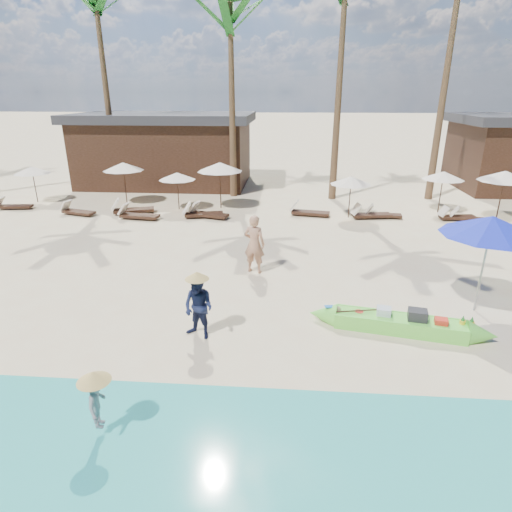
{
  "coord_description": "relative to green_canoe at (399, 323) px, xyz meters",
  "views": [
    {
      "loc": [
        -0.25,
        -9.46,
        5.5
      ],
      "look_at": [
        -1.14,
        2.0,
        1.08
      ],
      "focal_mm": 30.0,
      "sensor_mm": 36.0,
      "label": 1
    }
  ],
  "objects": [
    {
      "name": "ground",
      "position": [
        -2.54,
        0.05,
        -0.21
      ],
      "size": [
        240.0,
        240.0,
        0.0
      ],
      "primitive_type": "plane",
      "color": "beige",
      "rests_on": "ground"
    },
    {
      "name": "wet_sand_strip",
      "position": [
        -2.54,
        -4.95,
        -0.21
      ],
      "size": [
        240.0,
        4.5,
        0.01
      ],
      "primitive_type": "cube",
      "color": "tan",
      "rests_on": "ground"
    },
    {
      "name": "green_canoe",
      "position": [
        0.0,
        0.0,
        0.0
      ],
      "size": [
        4.89,
        1.26,
        0.63
      ],
      "rotation": [
        0.0,
        0.0,
        -0.19
      ],
      "color": "#68E244",
      "rests_on": "ground"
    },
    {
      "name": "tourist",
      "position": [
        -3.84,
        3.43,
        0.75
      ],
      "size": [
        0.8,
        0.63,
        1.92
      ],
      "primitive_type": "imported",
      "rotation": [
        0.0,
        0.0,
        2.87
      ],
      "color": "tan",
      "rests_on": "ground"
    },
    {
      "name": "vendor_green",
      "position": [
        -4.82,
        -0.64,
        0.58
      ],
      "size": [
        0.95,
        0.86,
        1.58
      ],
      "primitive_type": "imported",
      "rotation": [
        0.0,
        0.0,
        -0.43
      ],
      "color": "#161C3C",
      "rests_on": "ground"
    },
    {
      "name": "vendor_yellow",
      "position": [
        -5.88,
        -3.86,
        0.45
      ],
      "size": [
        0.46,
        0.68,
        0.97
      ],
      "primitive_type": "imported",
      "rotation": [
        0.0,
        0.0,
        1.75
      ],
      "color": "gray",
      "rests_on": "ground"
    },
    {
      "name": "blue_umbrella",
      "position": [
        2.29,
        1.25,
        2.16
      ],
      "size": [
        2.44,
        2.44,
        2.63
      ],
      "color": "#99999E",
      "rests_on": "ground"
    },
    {
      "name": "resort_parasol_2",
      "position": [
        -16.19,
        12.04,
        1.48
      ],
      "size": [
        1.82,
        1.82,
        1.88
      ],
      "color": "#3A2217",
      "rests_on": "ground"
    },
    {
      "name": "lounger_2_left",
      "position": [
        -16.57,
        10.48,
        -0.02
      ],
      "size": [
        1.71,
        0.71,
        0.56
      ],
      "rotation": [
        0.0,
        0.0,
        0.13
      ],
      "color": "#3A2217",
      "rests_on": "ground"
    },
    {
      "name": "resort_parasol_3",
      "position": [
        -11.32,
        12.13,
        1.71
      ],
      "size": [
        2.07,
        2.07,
        2.13
      ],
      "color": "#3A2217",
      "rests_on": "ground"
    },
    {
      "name": "lounger_3_left",
      "position": [
        -12.88,
        9.7,
        -0.02
      ],
      "size": [
        1.79,
        0.98,
        0.58
      ],
      "rotation": [
        0.0,
        0.0,
        -0.28
      ],
      "color": "#3A2217",
      "rests_on": "ground"
    },
    {
      "name": "lounger_3_right",
      "position": [
        -10.37,
        10.1,
        0.02
      ],
      "size": [
        2.08,
        1.21,
        0.68
      ],
      "rotation": [
        0.0,
        0.0,
        0.32
      ],
      "color": "#3A2217",
      "rests_on": "ground"
    },
    {
      "name": "resort_parasol_4",
      "position": [
        -8.25,
        11.09,
        1.45
      ],
      "size": [
        1.79,
        1.79,
        1.84
      ],
      "color": "#3A2217",
      "rests_on": "ground"
    },
    {
      "name": "lounger_4_left",
      "position": [
        -9.75,
        9.21,
        0.0
      ],
      "size": [
        1.93,
        0.81,
        0.64
      ],
      "rotation": [
        0.0,
        0.0,
        -0.13
      ],
      "color": "#3A2217",
      "rests_on": "ground"
    },
    {
      "name": "lounger_4_right",
      "position": [
        -6.57,
        9.7,
        0.0
      ],
      "size": [
        1.96,
        1.1,
        0.64
      ],
      "rotation": [
        0.0,
        0.0,
        -0.3
      ],
      "color": "#3A2217",
      "rests_on": "ground"
    },
    {
      "name": "resort_parasol_5",
      "position": [
        -6.2,
        11.55,
        1.85
      ],
      "size": [
        2.22,
        2.22,
        2.29
      ],
      "color": "#3A2217",
      "rests_on": "ground"
    },
    {
      "name": "lounger_5_left",
      "position": [
        -6.85,
        9.68,
        0.0
      ],
      "size": [
        1.96,
        0.97,
        0.64
      ],
      "rotation": [
        0.0,
        0.0,
        0.22
      ],
      "color": "#3A2217",
      "rests_on": "ground"
    },
    {
      "name": "resort_parasol_6",
      "position": [
        0.03,
        10.23,
        1.53
      ],
      "size": [
        1.88,
        1.88,
        1.94
      ],
      "color": "#3A2217",
      "rests_on": "ground"
    },
    {
      "name": "lounger_6_left",
      "position": [
        -1.87,
        10.39,
        0.0
      ],
      "size": [
        1.93,
        0.9,
        0.63
      ],
      "rotation": [
        0.0,
        0.0,
        -0.18
      ],
      "color": "#3A2217",
      "rests_on": "ground"
    },
    {
      "name": "lounger_6_right",
      "position": [
        0.97,
        10.13,
        0.0
      ],
      "size": [
        1.95,
        0.87,
        0.64
      ],
      "rotation": [
        0.0,
        0.0,
        0.16
      ],
      "color": "#3A2217",
      "rests_on": "ground"
    },
    {
      "name": "resort_parasol_7",
      "position": [
        4.53,
        11.52,
        1.59
      ],
      "size": [
        1.93,
        1.93,
        1.99
      ],
      "color": "#3A2217",
      "rests_on": "ground"
    },
    {
      "name": "lounger_7_left",
      "position": [
        1.57,
        10.31,
        -0.03
      ],
      "size": [
        1.68,
        0.68,
        0.56
      ],
      "rotation": [
        0.0,
        0.0,
        -0.11
      ],
      "color": "#3A2217",
      "rests_on": "ground"
    },
    {
      "name": "lounger_7_right",
      "position": [
        4.86,
        10.18,
        -0.02
      ],
      "size": [
        1.74,
        0.72,
        0.57
      ],
      "rotation": [
        0.0,
        0.0,
        0.13
      ],
      "color": "#3A2217",
      "rests_on": "ground"
    },
    {
      "name": "resort_parasol_8",
      "position": [
        6.62,
        10.02,
        1.87
      ],
      "size": [
        2.24,
        2.24,
        2.31
      ],
      "color": "#3A2217",
      "rests_on": "ground"
    },
    {
      "name": "lounger_8_left",
      "position": [
        5.36,
        9.96,
        -0.02
      ],
      "size": [
        1.8,
        1.05,
        0.59
      ],
      "rotation": [
        0.0,
        0.0,
        -0.32
      ],
      "color": "#3A2217",
      "rests_on": "ground"
    },
    {
      "name": "palm_2",
      "position": [
        -12.99,
        15.13,
        8.97
      ],
      "size": [
        2.08,
        2.08,
        11.33
      ],
      "color": "brown",
      "rests_on": "ground"
    },
    {
      "name": "palm_3",
      "position": [
        -5.9,
        14.32,
        8.37
      ],
      "size": [
        2.08,
        2.08,
        10.52
      ],
      "color": "brown",
      "rests_on": "ground"
    },
    {
      "name": "palm_4",
      "position": [
        -0.39,
        14.06,
        9.24
      ],
      "size": [
        2.08,
        2.08,
        11.7
      ],
      "color": "brown",
      "rests_on": "ground"
    },
    {
      "name": "pavilion_west",
      "position": [
        -10.54,
        17.55,
        1.98
      ],
      "size": [
        10.8,
        6.6,
        4.3
      ],
      "color": "#3A2217",
      "rests_on": "ground"
    }
  ]
}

